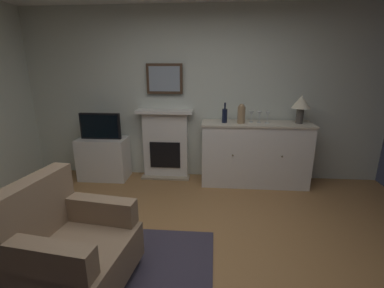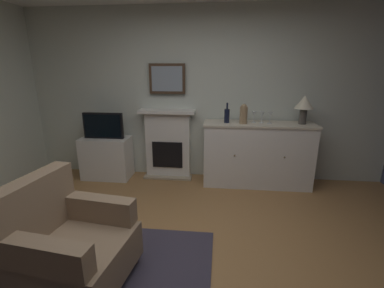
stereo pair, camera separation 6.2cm
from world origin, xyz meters
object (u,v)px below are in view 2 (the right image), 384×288
at_px(wine_glass_left, 254,114).
at_px(potted_plant_fern, 5,202).
at_px(framed_picture, 167,79).
at_px(tv_cabinet, 107,158).
at_px(wine_glass_center, 262,115).
at_px(fireplace_unit, 168,144).
at_px(armchair, 68,244).
at_px(tv_set, 103,126).
at_px(table_lamp, 304,104).
at_px(vase_decorative, 244,114).
at_px(sideboard_cabinet, 257,154).
at_px(wine_glass_right, 270,115).
at_px(wine_bottle, 227,115).

relative_size(wine_glass_left, potted_plant_fern, 0.38).
relative_size(framed_picture, tv_cabinet, 0.73).
relative_size(wine_glass_center, tv_cabinet, 0.22).
height_order(fireplace_unit, wine_glass_left, wine_glass_left).
bearing_deg(armchair, framed_picture, 81.47).
relative_size(wine_glass_center, tv_set, 0.27).
height_order(table_lamp, vase_decorative, table_lamp).
bearing_deg(sideboard_cabinet, fireplace_unit, 172.70).
distance_m(wine_glass_center, armchair, 2.90).
relative_size(table_lamp, armchair, 0.43).
relative_size(sideboard_cabinet, armchair, 1.74).
distance_m(wine_glass_right, armchair, 2.94).
xyz_separation_m(sideboard_cabinet, wine_glass_right, (0.14, -0.01, 0.60)).
bearing_deg(wine_glass_right, wine_glass_center, 165.61).
xyz_separation_m(vase_decorative, tv_cabinet, (-2.12, 0.06, -0.76)).
distance_m(table_lamp, vase_decorative, 0.84).
height_order(fireplace_unit, wine_glass_center, wine_glass_center).
relative_size(tv_cabinet, potted_plant_fern, 1.74).
height_order(fireplace_unit, sideboard_cabinet, fireplace_unit).
distance_m(tv_cabinet, armchair, 2.27).
xyz_separation_m(tv_cabinet, potted_plant_fern, (-0.62, -1.40, -0.07)).
height_order(fireplace_unit, wine_glass_right, wine_glass_right).
xyz_separation_m(wine_glass_right, tv_set, (-2.50, 0.01, -0.21)).
bearing_deg(wine_bottle, tv_set, 179.39).
distance_m(wine_glass_center, wine_glass_right, 0.11).
bearing_deg(potted_plant_fern, tv_cabinet, 66.13).
distance_m(vase_decorative, tv_cabinet, 2.26).
xyz_separation_m(framed_picture, wine_glass_left, (1.31, -0.18, -0.48)).
bearing_deg(wine_glass_left, armchair, -127.02).
xyz_separation_m(wine_glass_left, wine_glass_center, (0.11, -0.02, 0.00)).
xyz_separation_m(sideboard_cabinet, vase_decorative, (-0.24, -0.05, 0.62)).
height_order(wine_glass_left, potted_plant_fern, wine_glass_left).
distance_m(wine_glass_left, potted_plant_fern, 3.33).
height_order(fireplace_unit, framed_picture, framed_picture).
xyz_separation_m(fireplace_unit, wine_bottle, (0.91, -0.21, 0.51)).
distance_m(fireplace_unit, armchair, 2.38).
xyz_separation_m(wine_glass_center, wine_glass_right, (0.11, -0.03, 0.00)).
bearing_deg(sideboard_cabinet, armchair, -128.79).
relative_size(fireplace_unit, vase_decorative, 3.91).
bearing_deg(sideboard_cabinet, tv_set, -179.80).
height_order(framed_picture, potted_plant_fern, framed_picture).
bearing_deg(tv_cabinet, fireplace_unit, 9.45).
distance_m(wine_bottle, tv_set, 1.90).
bearing_deg(wine_glass_right, tv_cabinet, 179.34).
xyz_separation_m(wine_glass_center, tv_cabinet, (-2.39, 0.00, -0.74)).
bearing_deg(wine_bottle, tv_cabinet, 178.68).
height_order(framed_picture, wine_glass_center, framed_picture).
relative_size(sideboard_cabinet, wine_glass_center, 9.68).
xyz_separation_m(framed_picture, wine_glass_right, (1.53, -0.24, -0.48)).
relative_size(wine_glass_right, vase_decorative, 0.59).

